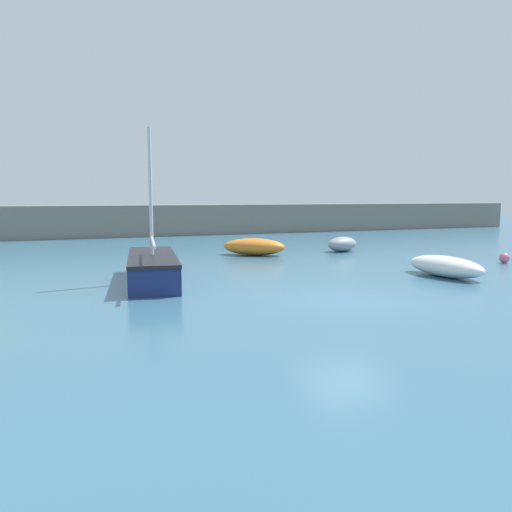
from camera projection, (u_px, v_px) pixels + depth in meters
name	position (u px, v px, depth m)	size (l,w,h in m)	color
ground_plane	(346.00, 305.00, 14.15)	(120.00, 120.00, 0.20)	#38667F
harbor_breakwater	(163.00, 220.00, 38.17)	(65.81, 2.92, 2.30)	slate
sailboat_short_mast	(152.00, 268.00, 17.22)	(2.42, 6.34, 5.26)	navy
dinghy_near_pier	(342.00, 244.00, 26.86)	(2.24, 1.69, 0.79)	gray
open_tender_yellow	(445.00, 266.00, 18.43)	(1.54, 3.46, 0.76)	white
rowboat_white_midwater	(254.00, 247.00, 25.14)	(3.36, 2.97, 0.86)	orange
mooring_buoy_pink	(504.00, 258.00, 22.20)	(0.45, 0.45, 0.45)	#EA668C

